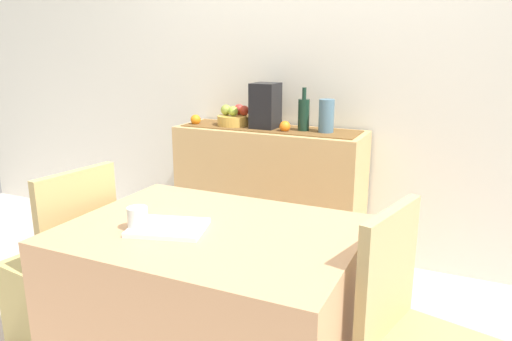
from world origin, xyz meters
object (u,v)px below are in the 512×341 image
fruit_bowl (234,120)px  coffee_maker (265,106)px  dining_table (214,314)px  open_book (168,228)px  wine_bottle (304,114)px  sideboard_console (269,194)px  chair_near_window (65,294)px  ceramic_vase (326,116)px  coffee_cup (138,219)px

fruit_bowl → coffee_maker: 0.26m
dining_table → open_book: open_book is taller
wine_bottle → coffee_maker: coffee_maker is taller
wine_bottle → dining_table: wine_bottle is taller
open_book → sideboard_console: bearing=82.0°
coffee_maker → fruit_bowl: bearing=180.0°
wine_bottle → coffee_maker: bearing=-180.0°
coffee_maker → chair_near_window: bearing=-109.0°
ceramic_vase → wine_bottle: bearing=180.0°
open_book → chair_near_window: bearing=157.4°
ceramic_vase → coffee_cup: 1.51m
coffee_maker → coffee_cup: bearing=-85.4°
sideboard_console → coffee_cup: 1.51m
coffee_maker → open_book: coffee_maker is taller
ceramic_vase → open_book: ceramic_vase is taller
fruit_bowl → chair_near_window: bearing=-99.7°
wine_bottle → ceramic_vase: size_ratio=1.32×
open_book → chair_near_window: chair_near_window is taller
fruit_bowl → dining_table: fruit_bowl is taller
dining_table → coffee_cup: (-0.24, -0.13, 0.42)m
fruit_bowl → ceramic_vase: 0.64m
chair_near_window → coffee_cup: bearing=-12.8°
sideboard_console → chair_near_window: chair_near_window is taller
wine_bottle → chair_near_window: size_ratio=0.30×
sideboard_console → wine_bottle: 0.60m
fruit_bowl → open_book: fruit_bowl is taller
coffee_maker → ceramic_vase: size_ratio=1.41×
sideboard_console → fruit_bowl: 0.55m
sideboard_console → coffee_cup: (0.09, -1.47, 0.34)m
fruit_bowl → coffee_cup: size_ratio=2.43×
ceramic_vase → dining_table: size_ratio=0.19×
chair_near_window → ceramic_vase: bearing=57.1°
wine_bottle → fruit_bowl: bearing=-180.0°
fruit_bowl → coffee_cup: fruit_bowl is taller
ceramic_vase → coffee_cup: (-0.29, -1.47, -0.21)m
wine_bottle → open_book: (-0.04, -1.42, -0.25)m
wine_bottle → ceramic_vase: 0.15m
ceramic_vase → sideboard_console: bearing=180.0°
open_book → wine_bottle: bearing=72.7°
wine_bottle → ceramic_vase: wine_bottle is taller
ceramic_vase → fruit_bowl: bearing=180.0°
fruit_bowl → ceramic_vase: bearing=0.0°
ceramic_vase → chair_near_window: (-0.87, -1.34, -0.73)m
coffee_cup → chair_near_window: size_ratio=0.10×
wine_bottle → coffee_cup: (-0.14, -1.47, -0.22)m
chair_near_window → wine_bottle: bearing=61.7°
wine_bottle → open_book: wine_bottle is taller
open_book → coffee_maker: bearing=83.2°
sideboard_console → chair_near_window: bearing=-110.1°
coffee_maker → coffee_cup: size_ratio=3.24×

